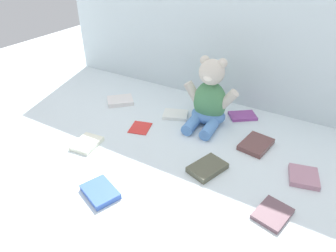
{
  "coord_description": "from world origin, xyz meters",
  "views": [
    {
      "loc": [
        0.48,
        -0.87,
        0.67
      ],
      "look_at": [
        0.02,
        -0.1,
        0.1
      ],
      "focal_mm": 32.03,
      "sensor_mm": 36.0,
      "label": 1
    }
  ],
  "objects": [
    {
      "name": "book_case_2",
      "position": [
        -0.04,
        -0.41,
        0.01
      ],
      "size": [
        0.14,
        0.12,
        0.02
      ],
      "primitive_type": "cube",
      "rotation": [
        0.0,
        0.0,
        4.35
      ],
      "color": "#3A60BC",
      "rests_on": "ground_plane"
    },
    {
      "name": "ground_plane",
      "position": [
        0.0,
        0.0,
        0.0
      ],
      "size": [
        3.2,
        3.2,
        0.0
      ],
      "primitive_type": "plane",
      "color": "silver"
    },
    {
      "name": "backdrop_drape",
      "position": [
        0.0,
        0.38,
        0.39
      ],
      "size": [
        1.68,
        0.03,
        0.78
      ],
      "primitive_type": "cube",
      "color": "silver",
      "rests_on": "ground_plane"
    },
    {
      "name": "book_case_6",
      "position": [
        -0.07,
        0.12,
        0.01
      ],
      "size": [
        0.13,
        0.11,
        0.01
      ],
      "primitive_type": "cube",
      "rotation": [
        0.0,
        0.0,
        5.09
      ],
      "color": "silver",
      "rests_on": "ground_plane"
    },
    {
      "name": "book_case_1",
      "position": [
        0.2,
        -0.14,
        0.01
      ],
      "size": [
        0.12,
        0.14,
        0.02
      ],
      "primitive_type": "cube",
      "rotation": [
        0.0,
        0.0,
        5.96
      ],
      "color": "#51513F",
      "rests_on": "ground_plane"
    },
    {
      "name": "book_case_7",
      "position": [
        0.43,
        -0.22,
        0.01
      ],
      "size": [
        0.1,
        0.12,
        0.01
      ],
      "primitive_type": "cube",
      "rotation": [
        0.0,
        0.0,
        6.05
      ],
      "color": "#654952",
      "rests_on": "ground_plane"
    },
    {
      "name": "book_case_5",
      "position": [
        0.48,
        -0.02,
        0.01
      ],
      "size": [
        0.11,
        0.12,
        0.02
      ],
      "primitive_type": "cube",
      "rotation": [
        0.0,
        0.0,
        3.38
      ],
      "color": "#AC778A",
      "rests_on": "ground_plane"
    },
    {
      "name": "book_case_0",
      "position": [
        0.18,
        0.27,
        0.01
      ],
      "size": [
        0.13,
        0.13,
        0.01
      ],
      "primitive_type": "cube",
      "rotation": [
        0.0,
        0.0,
        5.36
      ],
      "color": "#8C3F8F",
      "rests_on": "ground_plane"
    },
    {
      "name": "teddy_bear",
      "position": [
        0.07,
        0.15,
        0.1
      ],
      "size": [
        0.23,
        0.21,
        0.28
      ],
      "rotation": [
        0.0,
        0.0,
        0.07
      ],
      "color": "#4C8C59",
      "rests_on": "ground_plane"
    },
    {
      "name": "book_case_3",
      "position": [
        0.3,
        0.08,
        0.01
      ],
      "size": [
        0.11,
        0.14,
        0.02
      ],
      "primitive_type": "cube",
      "rotation": [
        0.0,
        0.0,
        2.99
      ],
      "color": "brown",
      "rests_on": "ground_plane"
    },
    {
      "name": "book_case_9",
      "position": [
        -0.36,
        0.1,
        0.01
      ],
      "size": [
        0.15,
        0.15,
        0.02
      ],
      "primitive_type": "cube",
      "rotation": [
        0.0,
        0.0,
        5.49
      ],
      "color": "silver",
      "rests_on": "ground_plane"
    },
    {
      "name": "book_case_8",
      "position": [
        -0.26,
        -0.24,
        0.01
      ],
      "size": [
        0.1,
        0.12,
        0.02
      ],
      "primitive_type": "cube",
      "rotation": [
        0.0,
        0.0,
        0.12
      ],
      "color": "white",
      "rests_on": "ground_plane"
    },
    {
      "name": "book_case_4",
      "position": [
        -0.15,
        -0.04,
        0.0
      ],
      "size": [
        0.1,
        0.11,
        0.01
      ],
      "primitive_type": "cube",
      "rotation": [
        0.0,
        0.0,
        3.43
      ],
      "color": "red",
      "rests_on": "ground_plane"
    }
  ]
}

